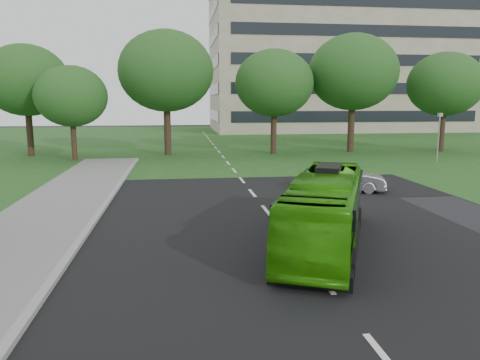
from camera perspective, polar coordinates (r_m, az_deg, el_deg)
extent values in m
plane|color=black|center=(14.78, 7.61, -9.14)|extent=(160.00, 160.00, 0.00)
cube|color=black|center=(34.04, -1.12, 1.65)|extent=(14.00, 120.00, 0.01)
cube|color=black|center=(28.15, 0.24, -0.03)|extent=(80.00, 12.00, 0.01)
cube|color=silver|center=(29.13, -0.03, 0.32)|extent=(0.15, 90.00, 0.01)
cube|color=gray|center=(10.27, -27.24, -18.51)|extent=(0.25, 60.00, 0.15)
cube|color=#1C4C19|center=(58.81, -3.82, 5.01)|extent=(120.00, 60.00, 0.01)
cube|color=gray|center=(80.14, 11.70, 15.00)|extent=(40.00, 20.00, 25.00)
cube|color=black|center=(70.75, 14.45, 15.64)|extent=(36.80, 0.10, 23.00)
cube|color=black|center=(76.11, -3.27, 15.48)|extent=(0.10, 18.40, 23.00)
cylinder|color=black|center=(39.76, -19.58, 4.29)|extent=(0.43, 0.43, 2.84)
ellipsoid|color=#25501A|center=(39.62, -19.88, 9.59)|extent=(5.64, 5.64, 4.79)
cylinder|color=black|center=(41.78, -8.82, 5.76)|extent=(0.60, 0.60, 3.99)
ellipsoid|color=#25501A|center=(41.76, -9.02, 12.99)|extent=(8.20, 8.20, 6.97)
cylinder|color=black|center=(42.28, 4.11, 5.56)|extent=(0.53, 0.53, 3.50)
ellipsoid|color=#25501A|center=(42.20, 4.19, 11.70)|extent=(6.95, 6.95, 5.91)
cylinder|color=black|center=(45.10, 13.37, 5.94)|extent=(0.61, 0.61, 4.06)
ellipsoid|color=#25501A|center=(45.09, 13.64, 12.66)|extent=(8.16, 8.16, 6.94)
cylinder|color=black|center=(48.13, 23.37, 5.29)|extent=(0.53, 0.53, 3.50)
ellipsoid|color=#25501A|center=(48.06, 23.74, 10.65)|extent=(6.89, 6.89, 5.86)
cylinder|color=black|center=(44.24, -24.22, 4.99)|extent=(0.54, 0.54, 3.61)
ellipsoid|color=#25501A|center=(44.18, -24.64, 11.00)|extent=(7.08, 7.08, 6.02)
imported|color=#2F950B|center=(15.62, 10.35, -3.62)|extent=(5.26, 8.70, 2.40)
imported|color=#BCBCC0|center=(25.40, 12.78, 0.19)|extent=(4.34, 2.77, 1.35)
cylinder|color=gray|center=(38.98, 23.03, 4.55)|extent=(0.11, 0.11, 3.60)
cube|color=gray|center=(38.89, 23.21, 7.32)|extent=(0.38, 0.35, 0.27)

